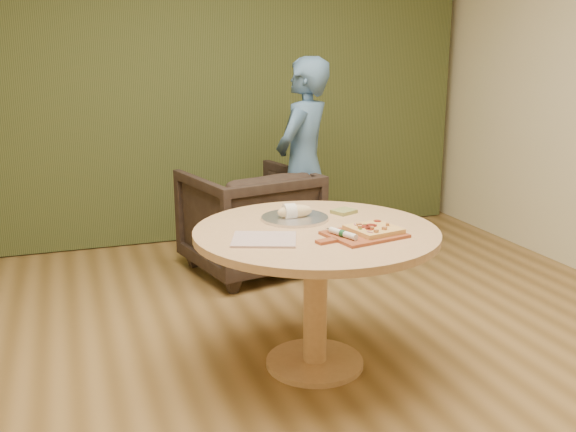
% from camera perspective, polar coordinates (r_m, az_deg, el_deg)
% --- Properties ---
extents(room_shell, '(5.04, 6.04, 2.84)m').
position_cam_1_polar(room_shell, '(2.77, 4.10, 9.91)').
color(room_shell, olive).
rests_on(room_shell, ground).
extents(curtain, '(4.80, 0.14, 2.78)m').
position_cam_1_polar(curtain, '(5.55, -8.15, 12.19)').
color(curtain, '#323A1A').
rests_on(curtain, ground).
extents(pedestal_table, '(1.24, 1.24, 0.75)m').
position_cam_1_polar(pedestal_table, '(3.26, 2.49, -3.54)').
color(pedestal_table, tan).
rests_on(pedestal_table, ground).
extents(pizza_paddle, '(0.47, 0.34, 0.01)m').
position_cam_1_polar(pizza_paddle, '(3.11, 6.65, -1.67)').
color(pizza_paddle, brown).
rests_on(pizza_paddle, pedestal_table).
extents(flatbread_pizza, '(0.26, 0.26, 0.04)m').
position_cam_1_polar(flatbread_pizza, '(3.15, 7.61, -1.15)').
color(flatbread_pizza, '#E1B058').
rests_on(flatbread_pizza, pizza_paddle).
extents(cutlery_roll, '(0.09, 0.19, 0.03)m').
position_cam_1_polar(cutlery_roll, '(3.05, 4.90, -1.56)').
color(cutlery_roll, silver).
rests_on(cutlery_roll, pizza_paddle).
extents(newspaper, '(0.37, 0.34, 0.01)m').
position_cam_1_polar(newspaper, '(3.03, -2.13, -2.08)').
color(newspaper, silver).
rests_on(newspaper, pedestal_table).
extents(serving_tray, '(0.36, 0.36, 0.02)m').
position_cam_1_polar(serving_tray, '(3.40, 0.61, -0.18)').
color(serving_tray, silver).
rests_on(serving_tray, pedestal_table).
extents(bread_roll, '(0.19, 0.09, 0.09)m').
position_cam_1_polar(bread_roll, '(3.38, 0.47, 0.40)').
color(bread_roll, '#E3C48A').
rests_on(bread_roll, serving_tray).
extents(green_packet, '(0.15, 0.14, 0.02)m').
position_cam_1_polar(green_packet, '(3.54, 4.99, 0.41)').
color(green_packet, '#61672E').
rests_on(green_packet, pedestal_table).
extents(armchair, '(0.99, 0.95, 0.86)m').
position_cam_1_polar(armchair, '(4.75, -3.50, 0.05)').
color(armchair, black).
rests_on(armchair, ground).
extents(person_standing, '(0.68, 0.67, 1.57)m').
position_cam_1_polar(person_standing, '(4.75, 1.37, 4.49)').
color(person_standing, '#3C5C80').
rests_on(person_standing, ground).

